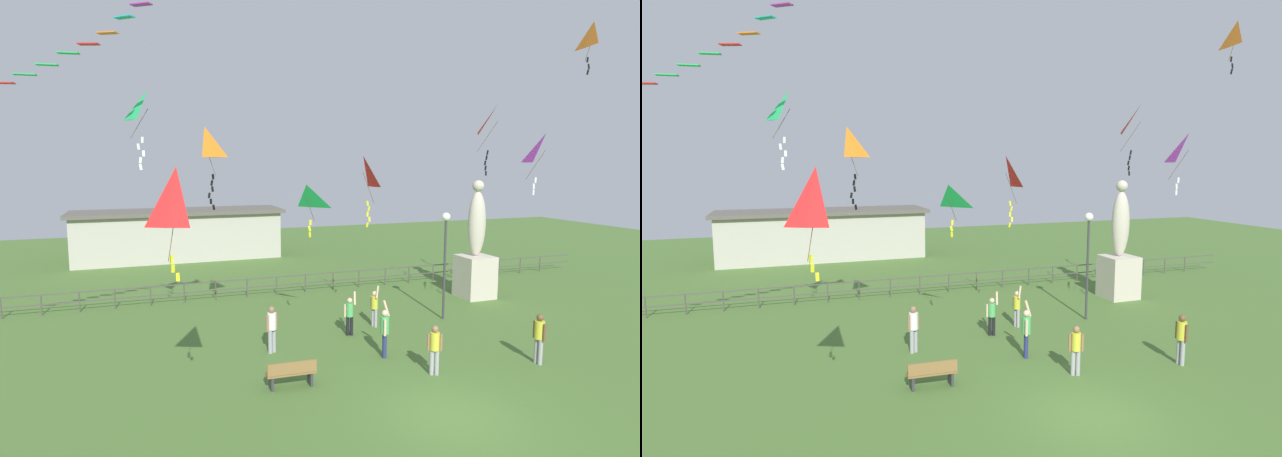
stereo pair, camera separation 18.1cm
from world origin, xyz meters
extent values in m
plane|color=#476B2D|center=(0.00, 0.00, 0.00)|extent=(80.00, 80.00, 0.00)
cube|color=beige|center=(8.11, 10.18, 1.05)|extent=(1.57, 1.57, 2.10)
ellipsoid|color=beige|center=(8.11, 10.18, 3.72)|extent=(0.90, 0.76, 3.22)
sphere|color=beige|center=(8.11, 10.18, 5.58)|extent=(0.56, 0.56, 0.56)
cylinder|color=#38383D|center=(4.59, 7.57, 2.14)|extent=(0.10, 0.10, 4.29)
sphere|color=white|center=(4.59, 7.57, 4.44)|extent=(0.36, 0.36, 0.36)
cube|color=olive|center=(-3.54, 3.25, 0.45)|extent=(1.52, 0.46, 0.06)
cube|color=olive|center=(-3.55, 3.07, 0.67)|extent=(1.50, 0.12, 0.36)
cube|color=#333338|center=(-4.14, 3.28, 0.23)|extent=(0.08, 0.36, 0.45)
cube|color=#333338|center=(-2.94, 3.23, 0.23)|extent=(0.08, 0.36, 0.45)
cylinder|color=navy|center=(0.24, 4.55, 0.42)|extent=(0.14, 0.14, 0.85)
cylinder|color=navy|center=(0.17, 4.40, 0.42)|extent=(0.14, 0.14, 0.85)
cylinder|color=#4CB259|center=(0.20, 4.48, 1.15)|extent=(0.31, 0.31, 0.60)
sphere|color=beige|center=(0.20, 4.48, 1.56)|extent=(0.23, 0.23, 0.23)
cylinder|color=beige|center=(0.34, 4.64, 1.68)|extent=(0.27, 0.19, 0.57)
cylinder|color=beige|center=(0.12, 4.29, 1.11)|extent=(0.09, 0.09, 0.57)
cylinder|color=#99999E|center=(4.79, 2.28, 0.43)|extent=(0.15, 0.15, 0.86)
cylinder|color=#99999E|center=(4.80, 2.11, 0.43)|extent=(0.15, 0.15, 0.86)
cylinder|color=gold|center=(4.79, 2.20, 1.17)|extent=(0.32, 0.32, 0.61)
sphere|color=brown|center=(4.79, 2.20, 1.59)|extent=(0.23, 0.23, 0.23)
cylinder|color=brown|center=(4.78, 2.41, 1.13)|extent=(0.09, 0.09, 0.58)
cylinder|color=brown|center=(4.80, 1.99, 1.13)|extent=(0.09, 0.09, 0.58)
cylinder|color=black|center=(0.03, 6.95, 0.38)|extent=(0.13, 0.13, 0.76)
cylinder|color=black|center=(-0.12, 6.99, 0.38)|extent=(0.13, 0.13, 0.76)
cylinder|color=#4CB259|center=(-0.04, 6.97, 1.03)|extent=(0.28, 0.28, 0.54)
sphere|color=beige|center=(-0.04, 6.97, 1.40)|extent=(0.20, 0.20, 0.20)
cylinder|color=beige|center=(0.12, 6.87, 1.50)|extent=(0.15, 0.24, 0.51)
cylinder|color=beige|center=(-0.22, 7.03, 0.99)|extent=(0.08, 0.08, 0.51)
cylinder|color=#99999E|center=(1.36, 7.55, 0.38)|extent=(0.13, 0.13, 0.76)
cylinder|color=#99999E|center=(1.30, 7.68, 0.38)|extent=(0.13, 0.13, 0.76)
cylinder|color=gold|center=(1.33, 7.62, 1.03)|extent=(0.28, 0.28, 0.54)
sphere|color=beige|center=(1.33, 7.62, 1.40)|extent=(0.20, 0.20, 0.20)
cylinder|color=beige|center=(1.36, 7.43, 1.50)|extent=(0.20, 0.15, 0.52)
cylinder|color=beige|center=(1.26, 7.79, 1.00)|extent=(0.08, 0.08, 0.51)
cylinder|color=#99999E|center=(0.94, 2.62, 0.41)|extent=(0.14, 0.14, 0.82)
cylinder|color=#99999E|center=(1.08, 2.56, 0.41)|extent=(0.14, 0.14, 0.82)
cylinder|color=gold|center=(1.01, 2.59, 1.10)|extent=(0.30, 0.30, 0.58)
sphere|color=#8C6647|center=(1.01, 2.59, 1.50)|extent=(0.22, 0.22, 0.22)
cylinder|color=#8C6647|center=(0.83, 2.67, 1.07)|extent=(0.09, 0.09, 0.55)
cylinder|color=#8C6647|center=(1.19, 2.51, 1.07)|extent=(0.09, 0.09, 0.55)
cylinder|color=#99999E|center=(-3.28, 6.23, 0.43)|extent=(0.15, 0.15, 0.85)
cylinder|color=#99999E|center=(-3.44, 6.16, 0.43)|extent=(0.15, 0.15, 0.85)
cylinder|color=white|center=(-3.36, 6.19, 1.15)|extent=(0.31, 0.31, 0.60)
sphere|color=#8C6647|center=(-3.36, 6.19, 1.57)|extent=(0.23, 0.23, 0.23)
cylinder|color=#8C6647|center=(-3.17, 6.28, 1.12)|extent=(0.09, 0.09, 0.57)
cylinder|color=#8C6647|center=(-3.55, 6.10, 1.12)|extent=(0.09, 0.09, 0.57)
pyramid|color=red|center=(-6.77, 1.60, 5.85)|extent=(0.98, 0.96, 1.36)
cylinder|color=#4C381E|center=(-6.92, 1.28, 5.17)|extent=(0.31, 0.67, 1.36)
cube|color=yellow|center=(-6.97, 1.25, 4.48)|extent=(0.09, 0.03, 0.20)
cube|color=yellow|center=(-6.95, 1.26, 4.26)|extent=(0.09, 0.05, 0.20)
cube|color=yellow|center=(-6.84, 1.32, 4.04)|extent=(0.08, 0.05, 0.20)
pyramid|color=red|center=(0.96, 8.07, 6.30)|extent=(0.61, 0.77, 1.26)
cylinder|color=#4C381E|center=(1.23, 8.09, 5.67)|extent=(0.55, 0.07, 1.26)
cube|color=yellow|center=(1.18, 8.07, 5.06)|extent=(0.12, 0.02, 0.21)
cube|color=yellow|center=(1.26, 8.11, 4.84)|extent=(0.11, 0.05, 0.21)
cube|color=yellow|center=(1.18, 8.07, 4.62)|extent=(0.10, 0.01, 0.21)
cube|color=yellow|center=(1.29, 8.12, 4.40)|extent=(0.08, 0.04, 0.20)
cube|color=yellow|center=(1.17, 8.06, 4.18)|extent=(0.11, 0.04, 0.21)
pyramid|color=#1EB759|center=(-7.19, 7.18, 8.46)|extent=(0.89, 0.93, 0.99)
cylinder|color=#4C381E|center=(-7.48, 7.05, 7.97)|extent=(0.59, 0.29, 0.99)
cube|color=white|center=(-7.41, 7.08, 7.44)|extent=(0.09, 0.04, 0.20)
cube|color=white|center=(-7.54, 7.02, 7.22)|extent=(0.10, 0.03, 0.21)
cube|color=white|center=(-7.39, 7.09, 7.00)|extent=(0.08, 0.05, 0.20)
cube|color=white|center=(-7.50, 7.04, 6.78)|extent=(0.10, 0.02, 0.21)
cube|color=white|center=(-7.50, 7.04, 6.56)|extent=(0.11, 0.04, 0.21)
pyramid|color=orange|center=(8.91, 4.64, 11.51)|extent=(0.52, 1.09, 0.97)
cylinder|color=#4C381E|center=(8.78, 4.67, 11.03)|extent=(0.28, 0.08, 0.97)
cube|color=black|center=(8.68, 4.62, 10.58)|extent=(0.08, 0.03, 0.20)
cube|color=black|center=(8.85, 4.71, 10.36)|extent=(0.09, 0.04, 0.20)
cube|color=black|center=(8.79, 4.68, 10.14)|extent=(0.10, 0.04, 0.21)
pyramid|color=red|center=(6.75, 7.23, 8.42)|extent=(1.31, 1.37, 1.26)
cylinder|color=#4C381E|center=(6.44, 7.47, 7.80)|extent=(0.63, 0.50, 1.26)
cube|color=black|center=(6.51, 7.51, 7.13)|extent=(0.11, 0.02, 0.21)
cube|color=black|center=(6.45, 7.47, 6.91)|extent=(0.11, 0.02, 0.21)
cube|color=black|center=(6.35, 7.43, 6.69)|extent=(0.10, 0.03, 0.20)
cube|color=black|center=(6.40, 7.45, 6.47)|extent=(0.08, 0.05, 0.20)
cube|color=black|center=(6.45, 7.48, 6.25)|extent=(0.09, 0.04, 0.20)
pyramid|color=#B22DB2|center=(6.34, 4.02, 7.15)|extent=(1.13, 1.36, 1.07)
cylinder|color=#4C381E|center=(6.06, 4.17, 6.62)|extent=(0.58, 0.32, 1.07)
cube|color=white|center=(6.12, 4.20, 6.07)|extent=(0.10, 0.02, 0.20)
cube|color=white|center=(6.00, 4.13, 5.85)|extent=(0.10, 0.02, 0.20)
cube|color=white|center=(6.00, 4.14, 5.63)|extent=(0.09, 0.02, 0.20)
pyramid|color=#1EB759|center=(-1.95, 6.53, 5.42)|extent=(1.09, 1.15, 0.86)
cylinder|color=#4C381E|center=(-1.74, 6.70, 5.00)|extent=(0.44, 0.37, 0.86)
cube|color=yellow|center=(-1.75, 6.70, 4.54)|extent=(0.08, 0.02, 0.20)
cube|color=yellow|center=(-1.79, 6.68, 4.32)|extent=(0.12, 0.02, 0.21)
cube|color=yellow|center=(-1.77, 6.69, 4.10)|extent=(0.10, 0.05, 0.21)
pyramid|color=orange|center=(-5.27, 8.10, 7.34)|extent=(0.95, 0.94, 1.11)
cylinder|color=#4C381E|center=(-5.14, 7.78, 6.79)|extent=(0.29, 0.67, 1.11)
cube|color=black|center=(-5.05, 7.82, 6.20)|extent=(0.10, 0.05, 0.20)
cube|color=black|center=(-5.10, 7.79, 5.98)|extent=(0.11, 0.03, 0.21)
cube|color=black|center=(-5.08, 7.80, 5.76)|extent=(0.10, 0.02, 0.21)
cube|color=black|center=(-5.21, 7.74, 5.54)|extent=(0.11, 0.02, 0.21)
cube|color=black|center=(-5.16, 7.77, 5.32)|extent=(0.09, 0.04, 0.20)
cube|color=black|center=(-5.05, 7.82, 5.10)|extent=(0.11, 0.05, 0.21)
cube|color=#B22DB2|center=(-7.34, 4.07, 10.85)|extent=(0.59, 0.53, 0.03)
cube|color=#19B2B2|center=(-7.78, 4.43, 10.58)|extent=(0.58, 0.55, 0.03)
cube|color=orange|center=(-8.23, 4.75, 10.21)|extent=(0.61, 0.48, 0.03)
cube|color=red|center=(-8.73, 4.99, 9.93)|extent=(0.61, 0.43, 0.03)
cube|color=#1EB759|center=(-9.27, 5.15, 9.68)|extent=(0.59, 0.33, 0.03)
cube|color=#1EB759|center=(-9.82, 5.22, 9.35)|extent=(0.58, 0.29, 0.03)
cube|color=#1EB759|center=(-10.38, 5.27, 9.07)|extent=(0.58, 0.28, 0.03)
cube|color=red|center=(-10.93, 5.37, 8.83)|extent=(0.60, 0.38, 0.03)
cylinder|color=#4C4742|center=(-13.37, 14.00, 0.47)|extent=(0.06, 0.06, 0.95)
cylinder|color=#4C4742|center=(-11.82, 14.00, 0.47)|extent=(0.06, 0.06, 0.95)
cylinder|color=#4C4742|center=(-10.29, 14.00, 0.47)|extent=(0.06, 0.06, 0.95)
cylinder|color=#4C4742|center=(-8.80, 14.00, 0.47)|extent=(0.06, 0.06, 0.95)
cylinder|color=#4C4742|center=(-7.24, 14.00, 0.47)|extent=(0.06, 0.06, 0.95)
cylinder|color=#4C4742|center=(-5.70, 14.00, 0.47)|extent=(0.06, 0.06, 0.95)
cylinder|color=#4C4742|center=(-4.19, 14.00, 0.47)|extent=(0.06, 0.06, 0.95)
cylinder|color=#4C4742|center=(-2.64, 14.00, 0.47)|extent=(0.06, 0.06, 0.95)
cylinder|color=#4C4742|center=(-1.11, 14.00, 0.47)|extent=(0.06, 0.06, 0.95)
cylinder|color=#4C4742|center=(0.44, 14.00, 0.47)|extent=(0.06, 0.06, 0.95)
cylinder|color=#4C4742|center=(1.99, 14.00, 0.47)|extent=(0.06, 0.06, 0.95)
cylinder|color=#4C4742|center=(3.50, 14.00, 0.47)|extent=(0.06, 0.06, 0.95)
cylinder|color=#4C4742|center=(5.08, 14.00, 0.47)|extent=(0.06, 0.06, 0.95)
cylinder|color=#4C4742|center=(6.56, 14.00, 0.47)|extent=(0.06, 0.06, 0.95)
cylinder|color=#4C4742|center=(8.12, 14.00, 0.47)|extent=(0.06, 0.06, 0.95)
cylinder|color=#4C4742|center=(9.63, 14.00, 0.47)|extent=(0.06, 0.06, 0.95)
cylinder|color=#4C4742|center=(11.21, 14.00, 0.47)|extent=(0.06, 0.06, 0.95)
cylinder|color=#4C4742|center=(12.70, 14.00, 0.47)|extent=(0.06, 0.06, 0.95)
cylinder|color=#4C4742|center=(14.27, 14.00, 0.47)|extent=(0.06, 0.06, 0.95)
cylinder|color=#4C4742|center=(15.78, 14.00, 0.47)|extent=(0.06, 0.06, 0.95)
cube|color=#4C4742|center=(0.00, 14.00, 0.91)|extent=(36.00, 0.05, 0.05)
cube|color=#4C4742|center=(0.00, 14.00, 0.47)|extent=(36.00, 0.05, 0.05)
cube|color=#B7B2A3|center=(-4.95, 26.00, 1.60)|extent=(13.68, 3.89, 3.20)
cube|color=#59544C|center=(-4.95, 26.00, 3.32)|extent=(14.28, 4.49, 0.24)
camera|label=1|loc=(-7.68, -10.88, 6.69)|focal=28.83mm
camera|label=2|loc=(-7.51, -10.94, 6.69)|focal=28.83mm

